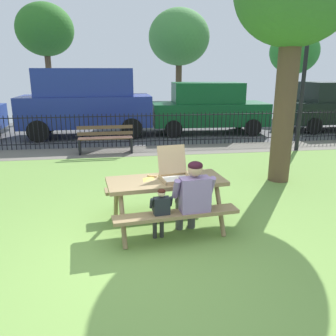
{
  "coord_description": "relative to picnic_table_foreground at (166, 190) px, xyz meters",
  "views": [
    {
      "loc": [
        -0.27,
        -3.91,
        2.39
      ],
      "look_at": [
        0.56,
        1.76,
        0.75
      ],
      "focal_mm": 36.59,
      "sensor_mm": 36.0,
      "label": 1
    }
  ],
  "objects": [
    {
      "name": "parked_car_center",
      "position": [
        2.81,
        8.11,
        0.41
      ],
      "size": [
        4.47,
        2.07,
        1.94
      ],
      "color": "#0F4F27",
      "rests_on": "ground"
    },
    {
      "name": "child_at_table",
      "position": [
        -0.16,
        -0.55,
        -0.09
      ],
      "size": [
        0.33,
        0.33,
        0.83
      ],
      "color": "#303030",
      "rests_on": "ground"
    },
    {
      "name": "far_tree_center",
      "position": [
        2.49,
        12.98,
        3.36
      ],
      "size": [
        3.04,
        3.04,
        5.35
      ],
      "color": "brown",
      "rests_on": "ground"
    },
    {
      "name": "adult_at_table",
      "position": [
        0.32,
        -0.47,
        0.06
      ],
      "size": [
        0.63,
        0.62,
        1.19
      ],
      "color": "#4C4C4C",
      "rests_on": "ground"
    },
    {
      "name": "street_asphalt",
      "position": [
        -0.43,
        9.03,
        -0.6
      ],
      "size": [
        28.0,
        6.03,
        0.01
      ],
      "primitive_type": "cube",
      "color": "#515154"
    },
    {
      "name": "pizza_slice_on_table",
      "position": [
        -0.25,
        0.08,
        0.18
      ],
      "size": [
        0.27,
        0.31,
        0.02
      ],
      "color": "#EDC24A",
      "rests_on": "picnic_table_foreground"
    },
    {
      "name": "picnic_table_foreground",
      "position": [
        0.0,
        0.0,
        0.0
      ],
      "size": [
        1.95,
        1.67,
        0.79
      ],
      "color": "#90764E",
      "rests_on": "ground"
    },
    {
      "name": "parked_car_left",
      "position": [
        -1.84,
        8.11,
        0.71
      ],
      "size": [
        4.74,
        2.16,
        2.46
      ],
      "color": "navy",
      "rests_on": "ground"
    },
    {
      "name": "pizza_box_open",
      "position": [
        0.14,
        0.03,
        0.29
      ],
      "size": [
        0.52,
        0.59,
        0.49
      ],
      "color": "tan",
      "rests_on": "picnic_table_foreground"
    },
    {
      "name": "parked_car_right",
      "position": [
        8.2,
        8.11,
        0.41
      ],
      "size": [
        4.48,
        2.07,
        1.94
      ],
      "color": "black",
      "rests_on": "ground"
    },
    {
      "name": "park_bench_center",
      "position": [
        -1.08,
        5.18,
        -0.18
      ],
      "size": [
        1.61,
        0.5,
        0.85
      ],
      "color": "brown",
      "rests_on": "ground"
    },
    {
      "name": "far_tree_midright",
      "position": [
        8.71,
        12.98,
        2.67
      ],
      "size": [
        2.57,
        2.57,
        4.5
      ],
      "color": "brown",
      "rests_on": "ground"
    },
    {
      "name": "iron_fence_streetside",
      "position": [
        -0.43,
        6.01,
        -0.05
      ],
      "size": [
        20.45,
        0.03,
        1.07
      ],
      "color": "black",
      "rests_on": "ground"
    },
    {
      "name": "lamp_post_walkway",
      "position": [
        4.75,
        4.72,
        2.04
      ],
      "size": [
        0.28,
        0.28,
        4.36
      ],
      "color": "black",
      "rests_on": "ground"
    },
    {
      "name": "ground",
      "position": [
        -0.43,
        0.48,
        -0.61
      ],
      "size": [
        28.0,
        11.07,
        0.02
      ],
      "primitive_type": "cube",
      "color": "#749F47"
    },
    {
      "name": "cobblestone_walkway",
      "position": [
        -0.43,
        5.31,
        -0.6
      ],
      "size": [
        28.0,
        1.4,
        0.01
      ],
      "primitive_type": "cube",
      "color": "slate"
    },
    {
      "name": "far_tree_midleft",
      "position": [
        -3.93,
        12.98,
        3.6
      ],
      "size": [
        2.68,
        2.68,
        5.44
      ],
      "color": "brown",
      "rests_on": "ground"
    }
  ]
}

